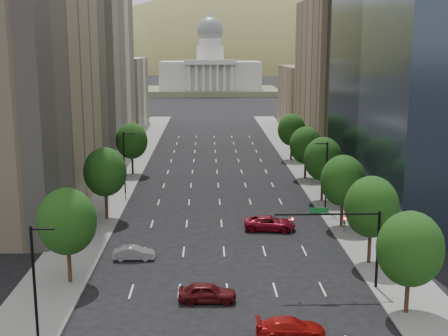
{
  "coord_description": "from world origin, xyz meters",
  "views": [
    {
      "loc": [
        -1.7,
        -18.26,
        20.73
      ],
      "look_at": [
        0.12,
        44.0,
        8.0
      ],
      "focal_mm": 47.53,
      "sensor_mm": 36.0,
      "label": 1
    }
  ],
  "objects": [
    {
      "name": "filler_right",
      "position": [
        25.0,
        133.0,
        8.0
      ],
      "size": [
        14.0,
        26.0,
        16.0
      ],
      "primitive_type": "cube",
      "color": "#8C7759",
      "rests_on": "ground"
    },
    {
      "name": "streetlight_ln",
      "position": [
        -13.44,
        65.0,
        4.84
      ],
      "size": [
        1.7,
        0.2,
        9.0
      ],
      "color": "black",
      "rests_on": "ground"
    },
    {
      "name": "parking_tan_right",
      "position": [
        25.0,
        100.0,
        15.0
      ],
      "size": [
        14.0,
        30.0,
        30.0
      ],
      "primitive_type": "cube",
      "color": "#8C7759",
      "rests_on": "ground"
    },
    {
      "name": "tree_right_0",
      "position": [
        14.0,
        25.0,
        5.39
      ],
      "size": [
        5.2,
        5.2,
        8.39
      ],
      "color": "#382316",
      "rests_on": "ground"
    },
    {
      "name": "filler_left",
      "position": [
        -25.0,
        136.0,
        9.0
      ],
      "size": [
        14.0,
        26.0,
        18.0
      ],
      "primitive_type": "cube",
      "color": "beige",
      "rests_on": "ground"
    },
    {
      "name": "tree_right_3",
      "position": [
        14.0,
        60.0,
        5.89
      ],
      "size": [
        5.2,
        5.2,
        8.89
      ],
      "color": "#382316",
      "rests_on": "ground"
    },
    {
      "name": "car_red_far",
      "position": [
        5.5,
        47.18,
        0.81
      ],
      "size": [
        6.14,
        3.41,
        1.63
      ],
      "primitive_type": "imported",
      "rotation": [
        0.0,
        0.0,
        1.45
      ],
      "color": "maroon",
      "rests_on": "ground"
    },
    {
      "name": "sidewalk_right",
      "position": [
        15.5,
        60.0,
        0.07
      ],
      "size": [
        6.0,
        200.0,
        0.15
      ],
      "primitive_type": "cube",
      "color": "slate",
      "rests_on": "ground"
    },
    {
      "name": "car_maroon",
      "position": [
        -1.74,
        27.72,
        0.82
      ],
      "size": [
        4.84,
        2.03,
        1.63
      ],
      "primitive_type": "imported",
      "rotation": [
        0.0,
        0.0,
        1.55
      ],
      "color": "#4A0C0F",
      "rests_on": "ground"
    },
    {
      "name": "car_silver",
      "position": [
        -9.0,
        37.9,
        0.68
      ],
      "size": [
        4.14,
        1.5,
        1.36
      ],
      "primitive_type": "imported",
      "rotation": [
        0.0,
        0.0,
        1.59
      ],
      "color": "#949499",
      "rests_on": "ground"
    },
    {
      "name": "tree_right_4",
      "position": [
        14.0,
        74.0,
        5.46
      ],
      "size": [
        5.2,
        5.2,
        8.46
      ],
      "color": "#382316",
      "rests_on": "ground"
    },
    {
      "name": "sidewalk_left",
      "position": [
        -15.5,
        60.0,
        0.07
      ],
      "size": [
        6.0,
        200.0,
        0.15
      ],
      "primitive_type": "cube",
      "color": "slate",
      "rests_on": "ground"
    },
    {
      "name": "foothills",
      "position": [
        34.67,
        599.39,
        -37.78
      ],
      "size": [
        720.0,
        413.0,
        263.0
      ],
      "color": "olive",
      "rests_on": "ground"
    },
    {
      "name": "tree_right_5",
      "position": [
        14.0,
        90.0,
        5.75
      ],
      "size": [
        5.2,
        5.2,
        8.75
      ],
      "color": "#382316",
      "rests_on": "ground"
    },
    {
      "name": "tree_right_1",
      "position": [
        14.0,
        36.0,
        5.75
      ],
      "size": [
        5.2,
        5.2,
        8.75
      ],
      "color": "#382316",
      "rests_on": "ground"
    },
    {
      "name": "traffic_signal",
      "position": [
        10.53,
        30.0,
        5.17
      ],
      "size": [
        9.12,
        0.4,
        7.38
      ],
      "color": "black",
      "rests_on": "ground"
    },
    {
      "name": "streetlight_ls",
      "position": [
        -13.44,
        20.0,
        4.84
      ],
      "size": [
        1.7,
        0.2,
        9.0
      ],
      "color": "black",
      "rests_on": "ground"
    },
    {
      "name": "tree_left_0",
      "position": [
        -14.0,
        32.0,
        5.75
      ],
      "size": [
        5.2,
        5.2,
        8.75
      ],
      "color": "#382316",
      "rests_on": "ground"
    },
    {
      "name": "midrise_cream_left",
      "position": [
        -25.0,
        103.0,
        17.5
      ],
      "size": [
        14.0,
        30.0,
        35.0
      ],
      "primitive_type": "cube",
      "color": "beige",
      "rests_on": "ground"
    },
    {
      "name": "capitol",
      "position": [
        0.0,
        249.71,
        8.58
      ],
      "size": [
        60.0,
        40.0,
        35.2
      ],
      "color": "#596647",
      "rests_on": "ground"
    },
    {
      "name": "tree_left_2",
      "position": [
        -14.0,
        78.0,
        5.68
      ],
      "size": [
        5.2,
        5.2,
        8.68
      ],
      "color": "#382316",
      "rests_on": "ground"
    },
    {
      "name": "car_red_near",
      "position": [
        4.31,
        21.35,
        0.73
      ],
      "size": [
        5.1,
        2.16,
        1.47
      ],
      "primitive_type": "imported",
      "rotation": [
        0.0,
        0.0,
        1.59
      ],
      "color": "#970D0B",
      "rests_on": "ground"
    },
    {
      "name": "streetlight_rn",
      "position": [
        13.44,
        55.0,
        4.84
      ],
      "size": [
        1.7,
        0.2,
        9.0
      ],
      "color": "black",
      "rests_on": "ground"
    },
    {
      "name": "tree_left_1",
      "position": [
        -14.0,
        52.0,
        5.96
      ],
      "size": [
        5.2,
        5.2,
        8.97
      ],
      "color": "#382316",
      "rests_on": "ground"
    },
    {
      "name": "tree_right_2",
      "position": [
        14.0,
        48.0,
        5.6
      ],
      "size": [
        5.2,
        5.2,
        8.61
      ],
      "color": "#382316",
      "rests_on": "ground"
    }
  ]
}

